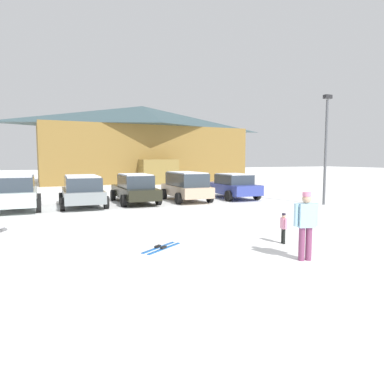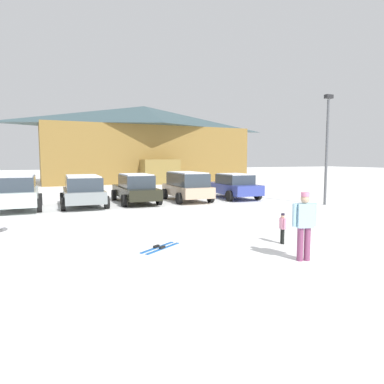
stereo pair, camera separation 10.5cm
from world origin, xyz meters
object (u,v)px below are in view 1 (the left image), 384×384
Objects in this scene: parked_beige_suv at (186,185)px; parked_blue_hatchback at (233,186)px; ski_lodge at (143,143)px; pair_of_skis at (161,248)px; lamp_post at (326,144)px; skier_child_in_pink_snowsuit at (283,226)px; parked_silver_wagon at (16,191)px; skier_adult_in_blue_parka at (306,222)px; parked_grey_wagon at (82,190)px; parked_black_sedan at (135,188)px.

parked_beige_suv reaches higher than parked_blue_hatchback.
pair_of_skis is at bearing -105.33° from ski_lodge.
lamp_post reaches higher than parked_blue_hatchback.
skier_child_in_pink_snowsuit is at bearing -98.40° from ski_lodge.
lamp_post is (15.01, -4.65, 2.34)m from parked_silver_wagon.
parked_beige_suv is 2.54× the size of skier_adult_in_blue_parka.
skier_adult_in_blue_parka is (6.82, -12.14, 0.03)m from parked_silver_wagon.
parked_beige_suv is 3.15× the size of pair_of_skis.
pair_of_skis is at bearing -130.02° from parked_blue_hatchback.
parked_grey_wagon is at bearing 179.86° from parked_beige_suv.
parked_beige_suv is 3.16m from parked_blue_hatchback.
parked_black_sedan is (5.89, 0.28, -0.09)m from parked_silver_wagon.
lamp_post reaches higher than parked_grey_wagon.
parked_beige_suv is 7.99m from lamp_post.
lamp_post reaches higher than skier_adult_in_blue_parka.
skier_child_in_pink_snowsuit is 0.66× the size of pair_of_skis.
ski_lodge reaches higher than parked_beige_suv.
parked_silver_wagon is at bearing -122.34° from ski_lodge.
parked_blue_hatchback is at bearing -89.09° from ski_lodge.
parked_grey_wagon reaches higher than skier_child_in_pink_snowsuit.
skier_adult_in_blue_parka is at bearing -111.31° from skier_child_in_pink_snowsuit.
lamp_post is at bearing -20.83° from parked_grey_wagon.
lamp_post is (11.97, -4.55, 2.38)m from parked_grey_wagon.
parked_beige_suv is 4.75× the size of skier_child_in_pink_snowsuit.
parked_silver_wagon is 15.88m from lamp_post.
skier_child_in_pink_snowsuit is at bearing -141.89° from lamp_post.
ski_lodge is at bearing 90.91° from parked_blue_hatchback.
pair_of_skis is (-1.89, -9.93, -0.80)m from parked_black_sedan.
pair_of_skis is (-2.82, 2.49, -0.92)m from skier_adult_in_blue_parka.
skier_adult_in_blue_parka is 0.29× the size of lamp_post.
parked_blue_hatchback is at bearing 0.10° from parked_beige_suv.
ski_lodge is 20.79m from parked_grey_wagon.
parked_black_sedan reaches higher than parked_blue_hatchback.
parked_silver_wagon is 0.89× the size of parked_black_sedan.
parked_silver_wagon is 3.04m from parked_grey_wagon.
parked_grey_wagon is 3.20× the size of pair_of_skis.
parked_black_sedan is at bearing 151.61° from lamp_post.
ski_lodge reaches higher than lamp_post.
parked_beige_suv is (2.97, -0.38, 0.09)m from parked_black_sedan.
parked_silver_wagon is at bearing 162.79° from lamp_post.
skier_child_in_pink_snowsuit is (1.53, -10.87, -0.32)m from parked_black_sedan.
parked_blue_hatchback is (12.02, -0.10, -0.12)m from parked_silver_wagon.
parked_blue_hatchback is (3.15, 0.01, -0.12)m from parked_beige_suv.
parked_blue_hatchback is (6.12, -0.38, -0.03)m from parked_black_sedan.
lamp_post reaches higher than parked_black_sedan.
skier_adult_in_blue_parka is (-2.05, -12.03, 0.03)m from parked_beige_suv.
parked_blue_hatchback reaches higher than skier_child_in_pink_snowsuit.
parked_silver_wagon reaches higher than parked_grey_wagon.
lamp_post is at bearing -28.39° from parked_black_sedan.
skier_adult_in_blue_parka is 11.34m from lamp_post.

